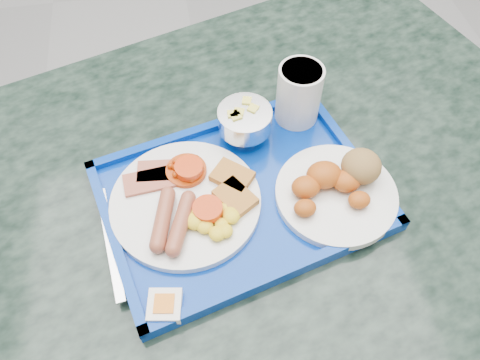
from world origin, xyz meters
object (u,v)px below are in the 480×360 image
object	(u,v)px
table	(226,249)
fruit_bowl	(245,120)
bread_plate	(339,186)
main_plate	(189,201)
juice_cup	(299,93)
tray	(240,197)

from	to	relation	value
table	fruit_bowl	world-z (taller)	fruit_bowl
bread_plate	main_plate	bearing A→B (deg)	176.12
main_plate	fruit_bowl	bearing A→B (deg)	49.11
table	juice_cup	world-z (taller)	juice_cup
juice_cup	tray	bearing A→B (deg)	-130.35
fruit_bowl	main_plate	bearing A→B (deg)	-130.89
table	bread_plate	bearing A→B (deg)	-12.77
main_plate	fruit_bowl	size ratio (longest dim) A/B	2.58
tray	fruit_bowl	xyz separation A→B (m)	(0.03, 0.12, 0.05)
tray	main_plate	distance (m)	0.08
table	fruit_bowl	bearing A→B (deg)	61.91
main_plate	juice_cup	size ratio (longest dim) A/B	2.19
bread_plate	fruit_bowl	xyz separation A→B (m)	(-0.12, 0.14, 0.02)
tray	bread_plate	distance (m)	0.15
bread_plate	tray	bearing A→B (deg)	171.57
table	tray	xyz separation A→B (m)	(0.03, -0.02, 0.21)
table	juice_cup	distance (m)	0.34
tray	fruit_bowl	distance (m)	0.13
table	bread_plate	distance (m)	0.30
tray	bread_plate	size ratio (longest dim) A/B	2.54
main_plate	bread_plate	size ratio (longest dim) A/B	1.22
juice_cup	main_plate	bearing A→B (deg)	-142.95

